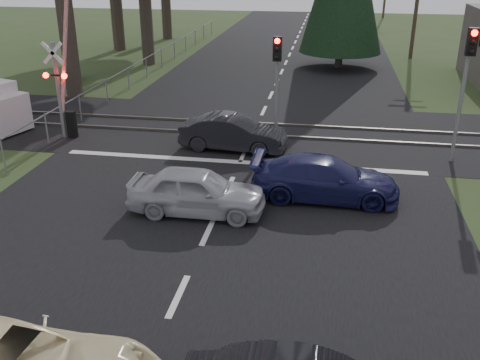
% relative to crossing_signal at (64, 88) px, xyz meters
% --- Properties ---
extents(ground, '(120.00, 120.00, 0.00)m').
position_rel_crossing_signal_xyz_m(ground, '(7.27, -9.79, -2.06)').
color(ground, '#303E1C').
rests_on(ground, ground).
extents(road, '(14.00, 100.00, 0.01)m').
position_rel_crossing_signal_xyz_m(road, '(7.27, 0.21, -2.05)').
color(road, black).
rests_on(road, ground).
extents(rail_corridor, '(120.00, 8.00, 0.01)m').
position_rel_crossing_signal_xyz_m(rail_corridor, '(7.27, 2.21, -2.05)').
color(rail_corridor, black).
rests_on(rail_corridor, ground).
extents(stop_line, '(13.00, 0.35, 0.00)m').
position_rel_crossing_signal_xyz_m(stop_line, '(7.27, -1.59, -2.05)').
color(stop_line, silver).
rests_on(stop_line, ground).
extents(rail_near, '(120.00, 0.12, 0.10)m').
position_rel_crossing_signal_xyz_m(rail_near, '(7.27, 1.41, -2.01)').
color(rail_near, '#59544C').
rests_on(rail_near, ground).
extents(rail_far, '(120.00, 0.12, 0.10)m').
position_rel_crossing_signal_xyz_m(rail_far, '(7.27, 3.01, -2.01)').
color(rail_far, '#59544C').
rests_on(rail_far, ground).
extents(crossing_signal, '(1.62, 0.38, 6.96)m').
position_rel_crossing_signal_xyz_m(crossing_signal, '(0.00, 0.00, 0.00)').
color(crossing_signal, slate).
rests_on(crossing_signal, ground).
extents(traffic_signal_right, '(0.68, 0.48, 4.70)m').
position_rel_crossing_signal_xyz_m(traffic_signal_right, '(14.82, -0.31, 1.26)').
color(traffic_signal_right, slate).
rests_on(traffic_signal_right, ground).
extents(traffic_signal_center, '(0.32, 0.48, 4.10)m').
position_rel_crossing_signal_xyz_m(traffic_signal_center, '(8.27, 0.89, 0.75)').
color(traffic_signal_center, slate).
rests_on(traffic_signal_center, ground).
extents(fence_left, '(0.10, 36.00, 1.20)m').
position_rel_crossing_signal_xyz_m(fence_left, '(-0.53, 12.71, -2.06)').
color(fence_left, slate).
rests_on(fence_left, ground).
extents(silver_car, '(3.94, 1.61, 1.34)m').
position_rel_crossing_signal_xyz_m(silver_car, '(6.72, -5.72, -1.39)').
color(silver_car, '#A4A5AC').
rests_on(silver_car, ground).
extents(blue_sedan, '(4.46, 1.82, 1.29)m').
position_rel_crossing_signal_xyz_m(blue_sedan, '(10.31, -4.12, -1.41)').
color(blue_sedan, '#181948').
rests_on(blue_sedan, ground).
extents(dark_car_far, '(4.09, 1.73, 1.31)m').
position_rel_crossing_signal_xyz_m(dark_car_far, '(6.81, -0.30, -1.40)').
color(dark_car_far, black).
rests_on(dark_car_far, ground).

